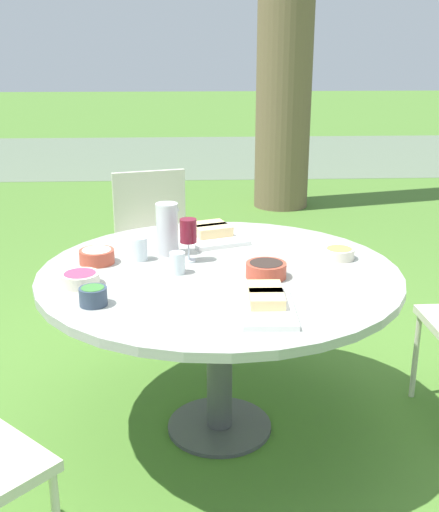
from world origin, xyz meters
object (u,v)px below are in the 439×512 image
water_pitcher (167,229)px  wine_glass (188,232)px  chair_near_left (154,235)px  dining_table (220,289)px

water_pitcher → wine_glass: bearing=-48.7°
wine_glass → chair_near_left: bearing=100.3°
dining_table → water_pitcher: water_pitcher is taller
dining_table → water_pitcher: (-0.22, 0.22, 0.20)m
dining_table → chair_near_left: 1.30m
chair_near_left → wine_glass: bearing=-79.7°
dining_table → wine_glass: bearing=137.1°
dining_table → wine_glass: size_ratio=7.96×
chair_near_left → wine_glass: wine_glass is taller
chair_near_left → water_pitcher: water_pitcher is taller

